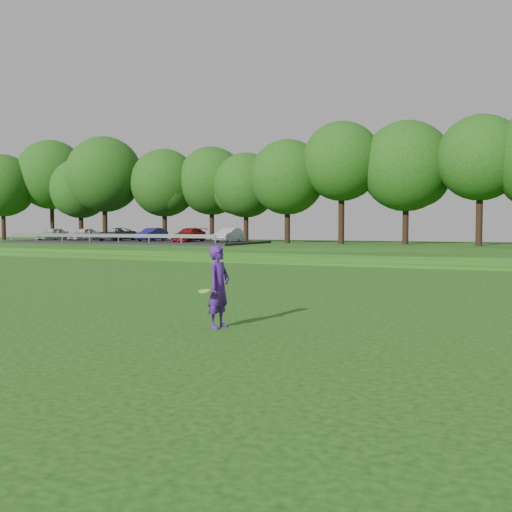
% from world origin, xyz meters
% --- Properties ---
extents(ground, '(140.00, 140.00, 0.00)m').
position_xyz_m(ground, '(0.00, 0.00, 0.00)').
color(ground, '#173C0B').
rests_on(ground, ground).
extents(berm, '(130.00, 30.00, 0.60)m').
position_xyz_m(berm, '(0.00, 34.00, 0.30)').
color(berm, '#173C0B').
rests_on(berm, ground).
extents(walking_path, '(130.00, 1.60, 0.04)m').
position_xyz_m(walking_path, '(0.00, 20.00, 0.02)').
color(walking_path, gray).
rests_on(walking_path, ground).
extents(treeline, '(104.00, 7.00, 15.00)m').
position_xyz_m(treeline, '(0.00, 38.00, 8.10)').
color(treeline, '#164710').
rests_on(treeline, berm).
extents(parking_lot, '(24.00, 9.00, 1.38)m').
position_xyz_m(parking_lot, '(-24.00, 32.82, 1.06)').
color(parking_lot, black).
rests_on(parking_lot, berm).
extents(woman, '(0.44, 0.90, 1.73)m').
position_xyz_m(woman, '(2.97, 0.14, 0.87)').
color(woman, '#471B7A').
rests_on(woman, ground).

